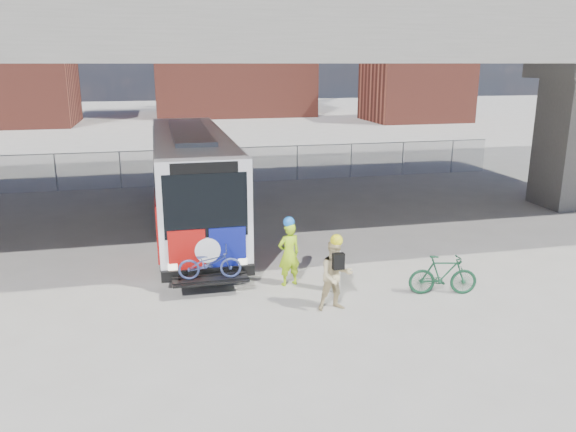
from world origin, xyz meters
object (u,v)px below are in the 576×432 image
object	(u,v)px
bus	(191,173)
cyclist_tan	(336,275)
bollard	(335,267)
cyclist_hivis	(289,252)
bike_parked	(443,275)

from	to	relation	value
bus	cyclist_tan	bearing A→B (deg)	-70.10
bus	bollard	xyz separation A→B (m)	(3.32, -7.01, -1.44)
cyclist_hivis	bike_parked	bearing A→B (deg)	143.68
bollard	bus	bearing A→B (deg)	115.35
cyclist_hivis	cyclist_tan	xyz separation A→B (m)	(0.76, -1.86, -0.02)
cyclist_tan	bike_parked	xyz separation A→B (m)	(3.10, 0.27, -0.39)
cyclist_hivis	bike_parked	size ratio (longest dim) A/B	1.09
bus	bike_parked	world-z (taller)	bus
bollard	bike_parked	size ratio (longest dim) A/B	0.69
bus	bollard	distance (m)	7.88
cyclist_tan	bollard	bearing A→B (deg)	71.68
cyclist_hivis	bike_parked	xyz separation A→B (m)	(3.85, -1.59, -0.41)
bus	cyclist_tan	distance (m)	8.79
bus	cyclist_hivis	world-z (taller)	bus
bollard	cyclist_hivis	bearing A→B (deg)	148.71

